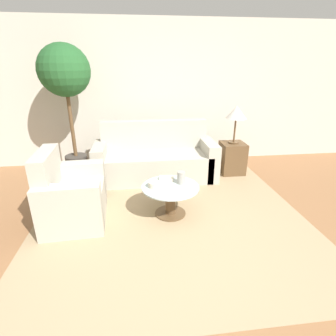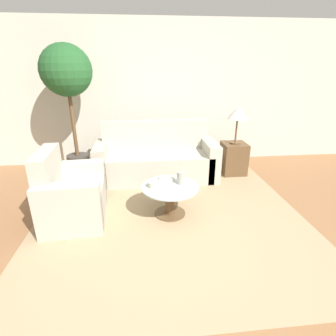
% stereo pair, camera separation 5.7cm
% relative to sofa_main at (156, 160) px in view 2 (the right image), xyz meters
% --- Properties ---
extents(ground_plane, '(14.00, 14.00, 0.00)m').
position_rel_sofa_main_xyz_m(ground_plane, '(0.04, -2.09, -0.31)').
color(ground_plane, '#8E603D').
extents(wall_back, '(10.00, 0.06, 2.60)m').
position_rel_sofa_main_xyz_m(wall_back, '(0.04, 0.86, 0.99)').
color(wall_back, beige).
rests_on(wall_back, ground_plane).
extents(rug, '(3.38, 3.36, 0.01)m').
position_rel_sofa_main_xyz_m(rug, '(0.09, -1.26, -0.30)').
color(rug, tan).
rests_on(rug, ground_plane).
extents(sofa_main, '(2.01, 0.77, 0.94)m').
position_rel_sofa_main_xyz_m(sofa_main, '(0.00, 0.00, 0.00)').
color(sofa_main, '#B2AD9E').
rests_on(sofa_main, ground_plane).
extents(armchair, '(0.76, 0.96, 0.90)m').
position_rel_sofa_main_xyz_m(armchair, '(-1.16, -1.23, -0.00)').
color(armchair, '#B2AD9E').
rests_on(armchair, ground_plane).
extents(coffee_table, '(0.73, 0.73, 0.40)m').
position_rel_sofa_main_xyz_m(coffee_table, '(0.09, -1.26, -0.05)').
color(coffee_table, brown).
rests_on(coffee_table, ground_plane).
extents(side_table, '(0.41, 0.41, 0.55)m').
position_rel_sofa_main_xyz_m(side_table, '(1.37, 0.01, -0.03)').
color(side_table, brown).
rests_on(side_table, ground_plane).
extents(table_lamp, '(0.35, 0.35, 0.64)m').
position_rel_sofa_main_xyz_m(table_lamp, '(1.37, 0.01, 0.76)').
color(table_lamp, brown).
rests_on(table_lamp, side_table).
extents(potted_plant, '(0.79, 0.79, 2.14)m').
position_rel_sofa_main_xyz_m(potted_plant, '(-1.35, 0.21, 1.29)').
color(potted_plant, '#3D3833').
rests_on(potted_plant, ground_plane).
extents(vase, '(0.11, 0.11, 0.16)m').
position_rel_sofa_main_xyz_m(vase, '(0.24, -1.19, 0.17)').
color(vase, '#9E998E').
rests_on(vase, coffee_table).
extents(bowl, '(0.15, 0.15, 0.07)m').
position_rel_sofa_main_xyz_m(bowl, '(-0.11, -1.25, 0.13)').
color(bowl, beige).
rests_on(bowl, coffee_table).
extents(book_stack, '(0.21, 0.15, 0.04)m').
position_rel_sofa_main_xyz_m(book_stack, '(0.07, -1.06, 0.11)').
color(book_stack, beige).
rests_on(book_stack, coffee_table).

